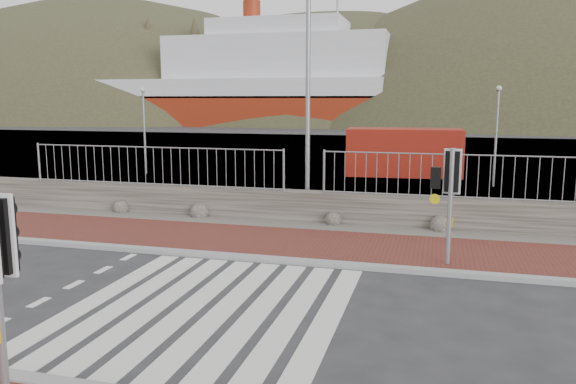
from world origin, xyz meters
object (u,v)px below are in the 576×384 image
(streetlight, at_px, (312,67))
(shipping_container, at_px, (404,152))
(traffic_signal_far, at_px, (449,182))
(ferry, at_px, (235,87))

(streetlight, distance_m, shipping_container, 11.21)
(traffic_signal_far, xyz_separation_m, streetlight, (-3.97, 4.41, 2.66))
(streetlight, bearing_deg, traffic_signal_far, -26.58)
(shipping_container, bearing_deg, streetlight, -105.54)
(ferry, relative_size, traffic_signal_far, 19.51)
(ferry, xyz_separation_m, traffic_signal_far, (28.65, -64.26, -3.51))
(streetlight, height_order, shipping_container, streetlight)
(traffic_signal_far, relative_size, shipping_container, 0.48)
(shipping_container, bearing_deg, ferry, 114.55)
(traffic_signal_far, bearing_deg, ferry, -58.11)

